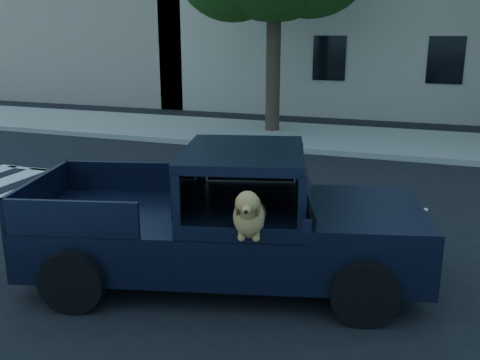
{
  "coord_description": "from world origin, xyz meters",
  "views": [
    {
      "loc": [
        0.69,
        -6.47,
        3.15
      ],
      "look_at": [
        -1.31,
        -0.88,
        1.5
      ],
      "focal_mm": 40.0,
      "sensor_mm": 36.0,
      "label": 1
    }
  ],
  "objects": [
    {
      "name": "building_left",
      "position": [
        -15.0,
        16.5,
        4.0
      ],
      "size": [
        12.0,
        6.0,
        8.0
      ],
      "primitive_type": "cube",
      "color": "tan",
      "rests_on": "ground"
    },
    {
      "name": "pickup_truck",
      "position": [
        -1.74,
        -0.52,
        0.6
      ],
      "size": [
        5.24,
        3.14,
        1.76
      ],
      "rotation": [
        0.0,
        0.0,
        0.26
      ],
      "color": "black",
      "rests_on": "ground"
    },
    {
      "name": "far_sidewalk",
      "position": [
        0.0,
        9.2,
        0.07
      ],
      "size": [
        60.0,
        4.0,
        0.15
      ],
      "primitive_type": "cube",
      "color": "gray",
      "rests_on": "ground"
    },
    {
      "name": "ground",
      "position": [
        0.0,
        0.0,
        0.0
      ],
      "size": [
        120.0,
        120.0,
        0.0
      ],
      "primitive_type": "plane",
      "color": "black",
      "rests_on": "ground"
    }
  ]
}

